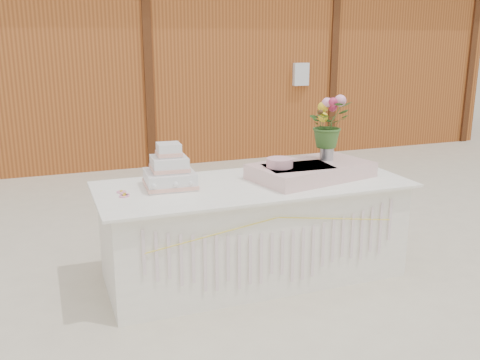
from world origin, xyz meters
TOP-DOWN VIEW (x-y plane):
  - ground at (0.00, 0.00)m, footprint 80.00×80.00m
  - barn at (-0.01, 5.99)m, footprint 12.60×4.60m
  - cake_table at (0.00, -0.00)m, footprint 2.40×1.00m
  - wedding_cake at (-0.63, 0.12)m, footprint 0.39×0.39m
  - pink_cake_stand at (0.20, -0.04)m, footprint 0.26×0.26m
  - satin_runner at (0.49, -0.01)m, footprint 1.03×0.73m
  - flower_vase at (0.67, 0.06)m, footprint 0.11×0.11m
  - bouquet at (0.67, 0.06)m, footprint 0.38×0.34m
  - loose_flowers at (-1.03, 0.13)m, footprint 0.18×0.36m

SIDE VIEW (x-z plane):
  - ground at x=0.00m, z-range 0.00..0.00m
  - cake_table at x=0.00m, z-range 0.00..0.77m
  - loose_flowers at x=-1.03m, z-range 0.77..0.79m
  - satin_runner at x=0.49m, z-range 0.77..0.89m
  - pink_cake_stand at x=0.20m, z-range 0.78..0.97m
  - wedding_cake at x=-0.63m, z-range 0.72..1.05m
  - flower_vase at x=0.67m, z-range 0.89..1.04m
  - bouquet at x=0.67m, z-range 1.04..1.42m
  - barn at x=-0.01m, z-range 0.03..3.33m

